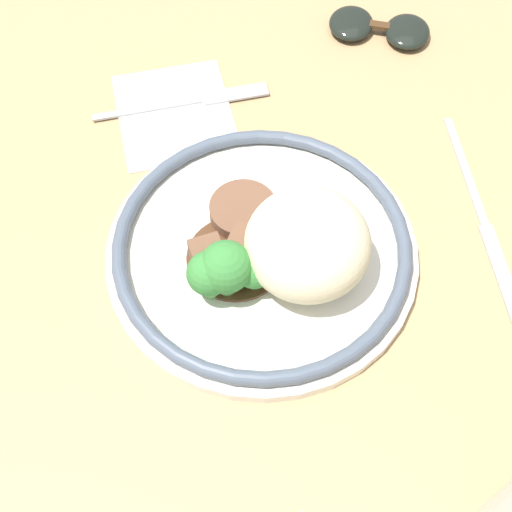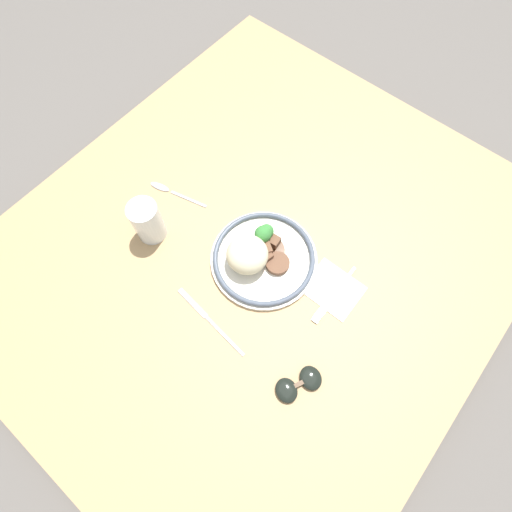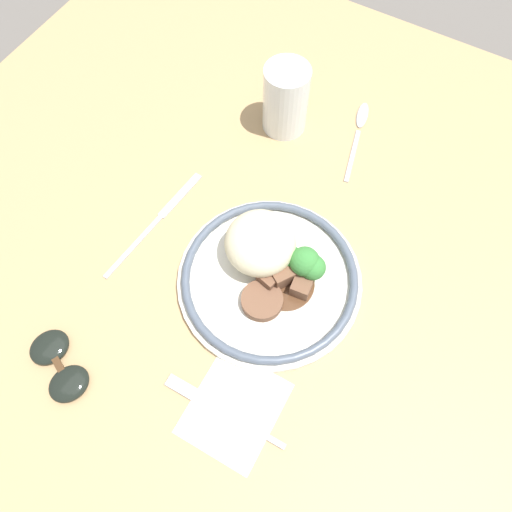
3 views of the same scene
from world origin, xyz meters
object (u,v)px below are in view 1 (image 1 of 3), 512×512
object	(u,v)px
fork	(199,100)
sunglasses	(379,27)
knife	(483,220)
plate	(271,248)

from	to	relation	value
fork	sunglasses	xyz separation A→B (m)	(-0.06, 0.20, 0.00)
knife	sunglasses	distance (m)	0.24
fork	knife	xyz separation A→B (m)	(0.19, 0.21, -0.00)
plate	knife	bearing A→B (deg)	91.23
plate	sunglasses	xyz separation A→B (m)	(-0.25, 0.17, -0.02)
plate	fork	world-z (taller)	plate
plate	sunglasses	distance (m)	0.30
knife	sunglasses	xyz separation A→B (m)	(-0.24, -0.02, 0.01)
fork	sunglasses	size ratio (longest dim) A/B	1.46
plate	knife	size ratio (longest dim) A/B	1.19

